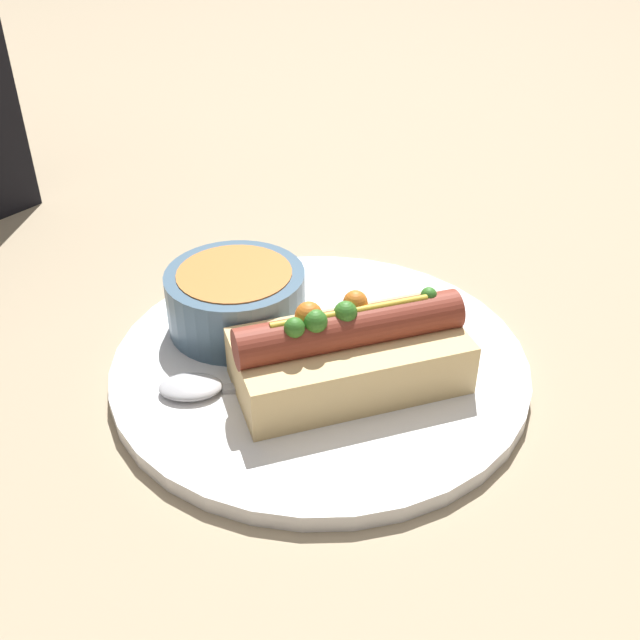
% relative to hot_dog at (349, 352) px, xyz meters
% --- Properties ---
extents(ground_plane, '(4.00, 4.00, 0.00)m').
position_rel_hot_dog_xyz_m(ground_plane, '(0.01, 0.03, -0.04)').
color(ground_plane, tan).
extents(dinner_plate, '(0.29, 0.29, 0.01)m').
position_rel_hot_dog_xyz_m(dinner_plate, '(0.01, 0.03, -0.03)').
color(dinner_plate, white).
rests_on(dinner_plate, ground_plane).
extents(hot_dog, '(0.17, 0.15, 0.07)m').
position_rel_hot_dog_xyz_m(hot_dog, '(0.00, 0.00, 0.00)').
color(hot_dog, '#E5C17F').
rests_on(hot_dog, dinner_plate).
extents(soup_bowl, '(0.10, 0.10, 0.05)m').
position_rel_hot_dog_xyz_m(soup_bowl, '(0.00, 0.11, 0.00)').
color(soup_bowl, slate).
rests_on(soup_bowl, dinner_plate).
extents(spoon, '(0.12, 0.13, 0.01)m').
position_rel_hot_dog_xyz_m(spoon, '(-0.06, 0.06, -0.02)').
color(spoon, '#B7B7BC').
rests_on(spoon, dinner_plate).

